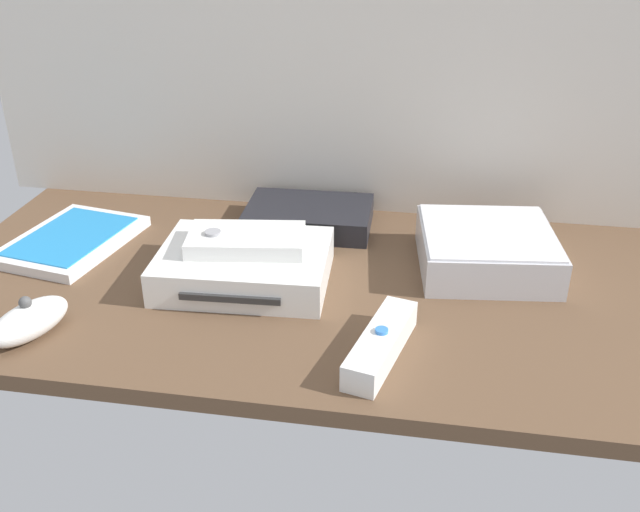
% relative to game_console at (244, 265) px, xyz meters
% --- Properties ---
extents(ground_plane, '(1.00, 0.48, 0.02)m').
position_rel_game_console_xyz_m(ground_plane, '(0.10, 0.01, -0.03)').
color(ground_plane, brown).
rests_on(ground_plane, ground).
extents(game_console, '(0.22, 0.17, 0.04)m').
position_rel_game_console_xyz_m(game_console, '(0.00, 0.00, 0.00)').
color(game_console, white).
rests_on(game_console, ground_plane).
extents(mini_computer, '(0.19, 0.19, 0.05)m').
position_rel_game_console_xyz_m(mini_computer, '(0.30, 0.09, 0.00)').
color(mini_computer, silver).
rests_on(mini_computer, ground_plane).
extents(game_case, '(0.17, 0.21, 0.02)m').
position_rel_game_console_xyz_m(game_case, '(-0.26, 0.06, -0.01)').
color(game_case, white).
rests_on(game_case, ground_plane).
extents(network_router, '(0.18, 0.13, 0.03)m').
position_rel_game_console_xyz_m(network_router, '(0.05, 0.17, -0.00)').
color(network_router, black).
rests_on(network_router, ground_plane).
extents(remote_wand, '(0.07, 0.15, 0.03)m').
position_rel_game_console_xyz_m(remote_wand, '(0.18, -0.13, -0.01)').
color(remote_wand, white).
rests_on(remote_wand, ground_plane).
extents(remote_nunchuk, '(0.08, 0.11, 0.05)m').
position_rel_game_console_xyz_m(remote_nunchuk, '(-0.20, -0.16, -0.00)').
color(remote_nunchuk, white).
rests_on(remote_nunchuk, ground_plane).
extents(remote_classic_pad, '(0.15, 0.10, 0.02)m').
position_rel_game_console_xyz_m(remote_classic_pad, '(0.00, 0.00, 0.03)').
color(remote_classic_pad, white).
rests_on(remote_classic_pad, game_console).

